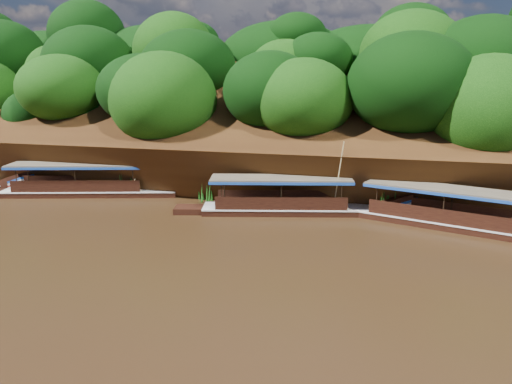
{
  "coord_description": "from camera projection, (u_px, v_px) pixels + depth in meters",
  "views": [
    {
      "loc": [
        6.0,
        -22.33,
        8.29
      ],
      "look_at": [
        -2.38,
        7.0,
        1.44
      ],
      "focal_mm": 35.0,
      "sensor_mm": 36.0,
      "label": 1
    }
  ],
  "objects": [
    {
      "name": "boat_1",
      "position": [
        303.0,
        205.0,
        31.72
      ],
      "size": [
        13.44,
        5.19,
        5.11
      ],
      "rotation": [
        0.0,
        0.0,
        0.25
      ],
      "color": "black",
      "rests_on": "ground"
    },
    {
      "name": "ground",
      "position": [
        263.0,
        254.0,
        24.37
      ],
      "size": [
        160.0,
        160.0,
        0.0
      ],
      "primitive_type": "plane",
      "color": "black",
      "rests_on": "ground"
    },
    {
      "name": "riverbank",
      "position": [
        329.0,
        152.0,
        45.28
      ],
      "size": [
        120.0,
        30.06,
        19.4
      ],
      "color": "black",
      "rests_on": "ground"
    },
    {
      "name": "reeds",
      "position": [
        245.0,
        190.0,
        34.21
      ],
      "size": [
        48.75,
        2.13,
        2.14
      ],
      "color": "#1D6018",
      "rests_on": "ground"
    },
    {
      "name": "boat_2",
      "position": [
        101.0,
        188.0,
        36.72
      ],
      "size": [
        14.95,
        6.24,
        6.0
      ],
      "rotation": [
        0.0,
        0.0,
        0.3
      ],
      "color": "black",
      "rests_on": "ground"
    },
    {
      "name": "boat_0",
      "position": [
        474.0,
        222.0,
        27.92
      ],
      "size": [
        14.03,
        6.22,
        5.53
      ],
      "rotation": [
        0.0,
        0.0,
        -0.32
      ],
      "color": "black",
      "rests_on": "ground"
    }
  ]
}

